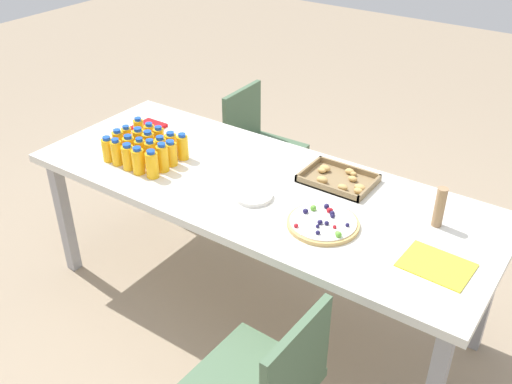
{
  "coord_description": "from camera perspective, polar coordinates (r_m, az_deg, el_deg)",
  "views": [
    {
      "loc": [
        1.33,
        -1.93,
        2.15
      ],
      "look_at": [
        0.06,
        -0.1,
        0.78
      ],
      "focal_mm": 40.42,
      "sensor_mm": 36.0,
      "label": 1
    }
  ],
  "objects": [
    {
      "name": "juice_bottle_15",
      "position": [
        3.12,
        -11.49,
        5.88
      ],
      "size": [
        0.05,
        0.05,
        0.15
      ],
      "color": "#FAAE14",
      "rests_on": "party_table"
    },
    {
      "name": "chair_far_left",
      "position": [
        3.68,
        0.17,
        5.0
      ],
      "size": [
        0.41,
        0.41,
        0.83
      ],
      "rotation": [
        0.0,
        0.0,
        -1.55
      ],
      "color": "#4C6B4C",
      "rests_on": "ground_plane"
    },
    {
      "name": "juice_bottle_3",
      "position": [
        2.83,
        -11.58,
        3.02
      ],
      "size": [
        0.06,
        0.06,
        0.14
      ],
      "color": "#F9AE14",
      "rests_on": "party_table"
    },
    {
      "name": "snack_tray",
      "position": [
        2.76,
        8.2,
        1.24
      ],
      "size": [
        0.34,
        0.24,
        0.04
      ],
      "color": "olive",
      "rests_on": "party_table"
    },
    {
      "name": "juice_bottle_19",
      "position": [
        2.93,
        -7.27,
        4.43
      ],
      "size": [
        0.06,
        0.06,
        0.14
      ],
      "color": "#F9AD14",
      "rests_on": "party_table"
    },
    {
      "name": "juice_bottle_17",
      "position": [
        3.02,
        -9.55,
        5.13
      ],
      "size": [
        0.06,
        0.06,
        0.14
      ],
      "color": "#F9AB14",
      "rests_on": "party_table"
    },
    {
      "name": "plate_stack",
      "position": [
        2.61,
        -0.26,
        -0.38
      ],
      "size": [
        0.18,
        0.18,
        0.02
      ],
      "color": "silver",
      "rests_on": "party_table"
    },
    {
      "name": "paper_folder",
      "position": [
        2.32,
        17.42,
        -6.92
      ],
      "size": [
        0.27,
        0.21,
        0.01
      ],
      "primitive_type": "cube",
      "rotation": [
        0.0,
        0.0,
        -0.05
      ],
      "color": "yellow",
      "rests_on": "party_table"
    },
    {
      "name": "party_table",
      "position": [
        2.76,
        0.15,
        -0.22
      ],
      "size": [
        2.27,
        0.88,
        0.76
      ],
      "color": "silver",
      "rests_on": "ground_plane"
    },
    {
      "name": "juice_bottle_10",
      "position": [
        3.08,
        -12.64,
        5.21
      ],
      "size": [
        0.05,
        0.05,
        0.13
      ],
      "color": "#FAAE14",
      "rests_on": "party_table"
    },
    {
      "name": "juice_bottle_8",
      "position": [
        2.88,
        -10.36,
        3.7
      ],
      "size": [
        0.06,
        0.06,
        0.15
      ],
      "color": "#F8AB14",
      "rests_on": "party_table"
    },
    {
      "name": "juice_bottle_6",
      "position": [
        2.98,
        -12.45,
        4.28
      ],
      "size": [
        0.06,
        0.06,
        0.13
      ],
      "color": "#F8AD14",
      "rests_on": "party_table"
    },
    {
      "name": "ground_plane",
      "position": [
        3.18,
        0.14,
        -10.89
      ],
      "size": [
        12.0,
        12.0,
        0.0
      ],
      "primitive_type": "plane",
      "color": "gray"
    },
    {
      "name": "juice_bottle_4",
      "position": [
        2.79,
        -10.25,
        2.69
      ],
      "size": [
        0.06,
        0.06,
        0.14
      ],
      "color": "#F9AB14",
      "rests_on": "party_table"
    },
    {
      "name": "juice_bottle_1",
      "position": [
        2.94,
        -13.62,
        3.82
      ],
      "size": [
        0.05,
        0.05,
        0.14
      ],
      "color": "#F9AD14",
      "rests_on": "party_table"
    },
    {
      "name": "juice_bottle_18",
      "position": [
        2.97,
        -8.4,
        4.66
      ],
      "size": [
        0.06,
        0.06,
        0.13
      ],
      "color": "#F8AF14",
      "rests_on": "party_table"
    },
    {
      "name": "juice_bottle_2",
      "position": [
        2.88,
        -12.53,
        3.38
      ],
      "size": [
        0.06,
        0.06,
        0.14
      ],
      "color": "#FAAD14",
      "rests_on": "party_table"
    },
    {
      "name": "juice_bottle_7",
      "position": [
        2.93,
        -11.37,
        3.99
      ],
      "size": [
        0.05,
        0.05,
        0.13
      ],
      "color": "#FAAC14",
      "rests_on": "party_table"
    },
    {
      "name": "napkin_stack",
      "position": [
        3.31,
        -10.55,
        6.38
      ],
      "size": [
        0.15,
        0.15,
        0.02
      ],
      "primitive_type": "cube",
      "color": "red",
      "rests_on": "party_table"
    },
    {
      "name": "cardboard_tube",
      "position": [
        2.5,
        17.71,
        -1.43
      ],
      "size": [
        0.04,
        0.04,
        0.18
      ],
      "primitive_type": "cylinder",
      "color": "#9E7A56",
      "rests_on": "party_table"
    },
    {
      "name": "juice_bottle_16",
      "position": [
        3.07,
        -10.45,
        5.48
      ],
      "size": [
        0.05,
        0.05,
        0.14
      ],
      "color": "#FAAB14",
      "rests_on": "party_table"
    },
    {
      "name": "fruit_pizza",
      "position": [
        2.44,
        6.66,
        -3.04
      ],
      "size": [
        0.31,
        0.31,
        0.05
      ],
      "color": "tan",
      "rests_on": "party_table"
    },
    {
      "name": "juice_bottle_0",
      "position": [
        2.98,
        -14.44,
        4.1
      ],
      "size": [
        0.06,
        0.06,
        0.13
      ],
      "color": "#FAAB14",
      "rests_on": "party_table"
    },
    {
      "name": "juice_bottle_12",
      "position": [
        2.98,
        -10.56,
        4.63
      ],
      "size": [
        0.06,
        0.06,
        0.14
      ],
      "color": "#FAAC14",
      "rests_on": "party_table"
    },
    {
      "name": "juice_bottle_14",
      "position": [
        2.88,
        -8.42,
        3.78
      ],
      "size": [
        0.06,
        0.06,
        0.13
      ],
      "color": "#FAAB14",
      "rests_on": "party_table"
    },
    {
      "name": "juice_bottle_9",
      "position": [
        2.83,
        -9.23,
        3.36
      ],
      "size": [
        0.06,
        0.06,
        0.15
      ],
      "color": "#FBAD14",
      "rests_on": "party_table"
    },
    {
      "name": "juice_bottle_5",
      "position": [
        3.03,
        -13.46,
        4.75
      ],
      "size": [
        0.06,
        0.06,
        0.14
      ],
      "color": "#F9AE14",
      "rests_on": "party_table"
    },
    {
      "name": "juice_bottle_11",
      "position": [
        3.02,
        -11.5,
        4.94
      ],
      "size": [
        0.06,
        0.06,
        0.14
      ],
      "color": "#F9AD14",
      "rests_on": "party_table"
    },
    {
      "name": "chair_near_right",
      "position": [
        2.16,
        1.15,
        -18.13
      ],
      "size": [
        0.41,
        0.41,
        0.83
      ],
      "rotation": [
        0.0,
        0.0,
        1.54
      ],
      "color": "#4C6B4C",
      "rests_on": "ground_plane"
    },
    {
      "name": "juice_bottle_13",
      "position": [
        2.93,
        -9.4,
        4.18
      ],
      "size": [
        0.06,
        0.06,
        0.14
      ],
      "color": "#F9AF14",
      "rests_on": "party_table"
    }
  ]
}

